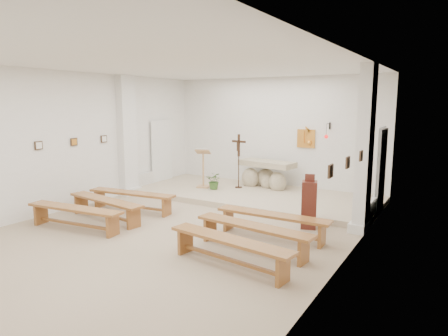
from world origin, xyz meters
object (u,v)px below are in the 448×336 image
Objects in this scene: bench_left_third at (75,213)px; altar at (266,176)px; bench_left_front at (132,197)px; bench_right_third at (230,245)px; bench_right_front at (272,220)px; bench_left_second at (105,204)px; crucifix_stand at (239,157)px; bench_right_second at (253,231)px; lectern at (203,168)px; donation_pedestal at (309,204)px.

altar is at bearing 64.20° from bench_left_third.
bench_left_front and bench_right_third have the same top height.
bench_left_second is (-3.86, -0.86, 0.00)m from bench_right_front.
altar is 5.04m from bench_left_second.
altar is 0.76× the size of bench_right_third.
bench_left_third is at bearing -97.28° from bench_left_front.
crucifix_stand is 0.68× the size of bench_right_second.
bench_left_third is (0.00, -1.72, 0.00)m from bench_left_front.
lectern is 0.74× the size of crucifix_stand.
donation_pedestal reaches higher than altar.
altar is at bearing 55.56° from bench_left_front.
crucifix_stand is 0.68× the size of bench_left_front.
altar is 1.51× the size of donation_pedestal.
bench_left_second and bench_left_third have the same top height.
lectern is 0.51× the size of bench_left_front.
bench_left_second is (-0.31, -3.63, -0.37)m from lectern.
bench_left_second is at bearing -98.38° from crucifix_stand.
bench_right_second is at bearing -49.25° from crucifix_stand.
bench_left_third is at bearing -165.80° from donation_pedestal.
bench_right_third is (3.86, 0.00, 0.00)m from bench_left_third.
lectern is 4.35m from donation_pedestal.
crucifix_stand is 3.58m from bench_left_front.
bench_right_second is (3.86, 0.00, 0.00)m from bench_left_second.
bench_left_front is at bearing 163.82° from bench_right_third.
bench_right_second is at bearing -90.80° from bench_right_front.
bench_right_third is (2.60, -4.99, -0.72)m from crucifix_stand.
bench_right_front is 0.99× the size of bench_left_third.
bench_right_second is (2.60, -4.13, -0.72)m from crucifix_stand.
donation_pedestal is 1.09m from bench_right_front.
bench_left_front is at bearing 83.63° from bench_left_third.
donation_pedestal is 5.07m from bench_left_third.
bench_right_front is (3.55, -2.77, -0.37)m from lectern.
crucifix_stand reaches higher than bench_left_second.
bench_left_third is (-1.94, -5.51, -0.12)m from altar.
bench_left_second is (-4.27, -1.86, -0.15)m from donation_pedestal.
bench_right_third is at bearing -83.65° from bench_right_second.
bench_left_front and bench_right_second have the same top height.
donation_pedestal is 0.51× the size of bench_right_front.
bench_right_second is at bearing -120.88° from donation_pedestal.
donation_pedestal is 0.50× the size of bench_right_second.
bench_left_front is at bearing 174.85° from donation_pedestal.
altar is 1.05m from crucifix_stand.
bench_left_third is (-3.86, -0.86, 0.00)m from bench_right_second.
bench_left_front is at bearing -102.50° from crucifix_stand.
crucifix_stand reaches higher than bench_left_front.
bench_left_second is (0.00, -0.86, 0.00)m from bench_left_front.
lectern is 0.51× the size of bench_right_third.
crucifix_stand is 5.20m from bench_left_third.
bench_right_second is at bearing 6.22° from bench_left_third.
crucifix_stand reaches higher than bench_right_third.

